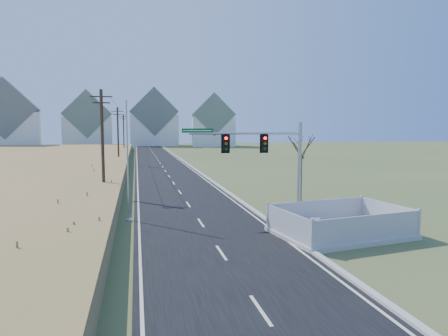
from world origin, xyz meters
TOP-DOWN VIEW (x-y plane):
  - ground at (0.00, 0.00)m, footprint 260.00×260.00m
  - road at (0.00, 50.00)m, footprint 8.00×180.00m
  - curb at (4.15, 50.00)m, footprint 0.30×180.00m
  - utility_pole_near at (-6.50, 15.00)m, footprint 1.80×0.26m
  - utility_pole_mid at (-6.50, 45.00)m, footprint 1.80×0.26m
  - utility_pole_far at (-6.50, 75.00)m, footprint 1.80×0.26m
  - condo_nw at (-38.00, 100.00)m, footprint 17.69×13.38m
  - condo_nnw at (-18.00, 108.00)m, footprint 14.93×11.17m
  - condo_n at (2.00, 112.00)m, footprint 15.27×10.20m
  - condo_ne at (20.00, 104.00)m, footprint 14.12×10.51m
  - traffic_signal_mast at (4.69, 4.47)m, footprint 7.75×1.10m
  - fence_enclosure at (7.00, -0.25)m, footprint 7.48×5.66m
  - open_sign at (6.17, 1.13)m, footprint 0.56×0.19m
  - flagpole at (-4.30, 5.65)m, footprint 0.34×0.34m
  - bare_tree at (7.90, 7.27)m, footprint 2.15×2.15m

SIDE VIEW (x-z plane):
  - ground at x=0.00m, z-range 0.00..0.00m
  - road at x=0.00m, z-range 0.00..0.06m
  - curb at x=4.15m, z-range 0.00..0.18m
  - fence_enclosure at x=7.00m, z-range -0.49..1.08m
  - open_sign at x=6.17m, z-range 0.02..0.72m
  - flagpole at x=-4.30m, z-range -0.76..6.78m
  - traffic_signal_mast at x=4.69m, z-range 0.80..7.00m
  - bare_tree at x=7.90m, z-range 1.74..7.43m
  - utility_pole_near at x=-6.50m, z-range 0.18..9.18m
  - utility_pole_mid at x=-6.50m, z-range 0.18..9.18m
  - utility_pole_far at x=-6.50m, z-range 0.18..9.18m
  - condo_ne at x=20.00m, z-range -1.42..15.10m
  - condo_nnw at x=-18.00m, z-range -1.58..15.45m
  - condo_n at x=2.00m, z-range -1.66..16.88m
  - condo_nw at x=-38.00m, z-range -1.82..17.23m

